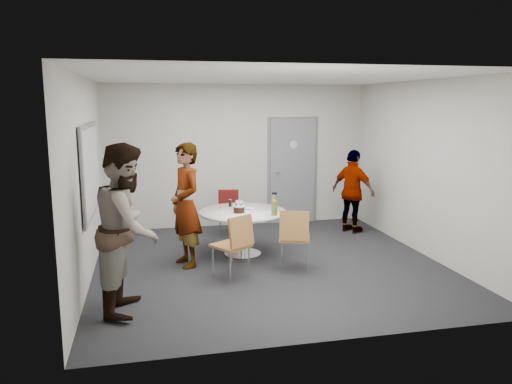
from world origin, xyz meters
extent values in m
plane|color=black|center=(0.00, 0.00, 0.00)|extent=(5.00, 5.00, 0.00)
plane|color=silver|center=(0.00, 0.00, 2.70)|extent=(5.00, 5.00, 0.00)
plane|color=beige|center=(0.00, 2.50, 1.35)|extent=(5.00, 0.00, 5.00)
plane|color=beige|center=(-2.50, 0.00, 1.35)|extent=(0.00, 5.00, 5.00)
plane|color=beige|center=(2.50, 0.00, 1.35)|extent=(0.00, 5.00, 5.00)
plane|color=beige|center=(0.00, -2.50, 1.35)|extent=(5.00, 0.00, 5.00)
cube|color=slate|center=(1.10, 2.47, 1.02)|extent=(0.90, 0.05, 2.05)
cube|color=slate|center=(1.10, 2.50, 1.02)|extent=(1.02, 0.04, 2.12)
cylinder|color=#B2BFC6|center=(1.10, 2.44, 1.55)|extent=(0.16, 0.01, 0.16)
cylinder|color=silver|center=(0.78, 2.41, 1.02)|extent=(0.04, 0.14, 0.04)
cube|color=slate|center=(-2.46, 0.20, 1.45)|extent=(0.03, 1.90, 1.25)
cube|color=white|center=(-2.44, 0.20, 1.45)|extent=(0.01, 1.78, 1.13)
cylinder|color=white|center=(-0.29, 0.53, 0.69)|extent=(1.35, 1.35, 0.03)
cylinder|color=silver|center=(-0.29, 0.53, 0.35)|extent=(0.09, 0.09, 0.65)
cylinder|color=silver|center=(-0.29, 0.53, 0.01)|extent=(0.58, 0.58, 0.02)
cylinder|color=white|center=(-0.37, 0.40, 0.71)|extent=(0.22, 0.22, 0.01)
cylinder|color=black|center=(-0.37, 0.40, 0.76)|extent=(0.17, 0.17, 0.09)
cylinder|color=white|center=(-0.37, 0.40, 0.81)|extent=(0.17, 0.17, 0.02)
cylinder|color=olive|center=(0.12, 0.14, 0.81)|extent=(0.09, 0.09, 0.21)
cylinder|color=#438D38|center=(0.12, 0.14, 0.82)|extent=(0.10, 0.10, 0.08)
cone|color=olive|center=(0.12, 0.14, 0.94)|extent=(0.09, 0.09, 0.04)
cylinder|color=#589945|center=(0.12, 0.14, 0.97)|extent=(0.04, 0.04, 0.02)
imported|color=white|center=(-0.27, 0.87, 0.75)|extent=(0.17, 0.17, 0.10)
cylinder|color=black|center=(-0.42, 0.90, 0.76)|extent=(0.05, 0.05, 0.11)
cylinder|color=silver|center=(0.27, 0.70, 0.81)|extent=(0.08, 0.08, 0.21)
cylinder|color=black|center=(0.27, 0.70, 0.93)|extent=(0.08, 0.08, 0.03)
cube|color=#D8706C|center=(-0.54, 0.84, 0.71)|extent=(0.13, 0.11, 0.02)
ellipsoid|color=white|center=(-0.16, 0.62, 0.72)|extent=(0.15, 0.15, 0.03)
cube|color=brown|center=(-0.64, -0.47, 0.46)|extent=(0.59, 0.59, 0.04)
cube|color=brown|center=(-0.53, -0.64, 0.69)|extent=(0.39, 0.30, 0.41)
cylinder|color=silver|center=(-0.59, -0.23, 0.23)|extent=(0.02, 0.02, 0.46)
cylinder|color=silver|center=(-0.88, -0.42, 0.23)|extent=(0.02, 0.02, 0.46)
cylinder|color=silver|center=(-0.40, -0.52, 0.23)|extent=(0.02, 0.02, 0.46)
cylinder|color=silver|center=(-0.69, -0.71, 0.23)|extent=(0.02, 0.02, 0.46)
cube|color=brown|center=(0.31, -0.30, 0.46)|extent=(0.54, 0.54, 0.04)
cube|color=brown|center=(0.24, -0.49, 0.69)|extent=(0.41, 0.22, 0.41)
cylinder|color=silver|center=(0.52, -0.19, 0.23)|extent=(0.02, 0.02, 0.46)
cylinder|color=silver|center=(0.20, -0.08, 0.23)|extent=(0.02, 0.02, 0.46)
cylinder|color=silver|center=(0.41, -0.51, 0.23)|extent=(0.02, 0.02, 0.46)
cylinder|color=silver|center=(0.09, -0.40, 0.23)|extent=(0.02, 0.02, 0.46)
cube|color=#5F1413|center=(-0.31, 1.71, 0.41)|extent=(0.44, 0.44, 0.03)
cube|color=#5F1413|center=(-0.28, 1.89, 0.63)|extent=(0.38, 0.13, 0.37)
cylinder|color=silver|center=(-0.48, 1.58, 0.21)|extent=(0.02, 0.02, 0.41)
cylinder|color=silver|center=(-0.17, 1.54, 0.21)|extent=(0.02, 0.02, 0.41)
cylinder|color=silver|center=(-0.44, 1.89, 0.21)|extent=(0.02, 0.02, 0.41)
cylinder|color=silver|center=(-0.13, 1.85, 0.21)|extent=(0.02, 0.02, 0.41)
imported|color=#A5C6EA|center=(-1.18, 0.21, 0.90)|extent=(0.61, 0.76, 1.80)
imported|color=white|center=(-1.95, -1.24, 0.96)|extent=(0.87, 1.04, 1.92)
imported|color=black|center=(1.95, 1.47, 0.76)|extent=(0.78, 0.95, 1.52)
camera|label=1|loc=(-1.72, -6.88, 2.35)|focal=35.00mm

